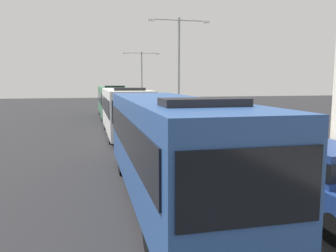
{
  "coord_description": "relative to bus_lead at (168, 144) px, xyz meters",
  "views": [
    {
      "loc": [
        -3.58,
        0.83,
        3.54
      ],
      "look_at": [
        -0.31,
        14.99,
        1.67
      ],
      "focal_mm": 36.6,
      "sensor_mm": 36.0,
      "label": 1
    }
  ],
  "objects": [
    {
      "name": "bus_lead",
      "position": [
        0.0,
        0.0,
        0.0
      ],
      "size": [
        2.58,
        10.95,
        3.21
      ],
      "color": "#284C8C",
      "rests_on": "ground_plane"
    },
    {
      "name": "bus_second_in_line",
      "position": [
        -0.0,
        13.01,
        -0.0
      ],
      "size": [
        2.58,
        10.57,
        3.21
      ],
      "color": "silver",
      "rests_on": "ground_plane"
    },
    {
      "name": "bus_middle",
      "position": [
        0.0,
        24.91,
        0.0
      ],
      "size": [
        2.58,
        11.61,
        3.21
      ],
      "color": "#33724C",
      "rests_on": "ground_plane"
    },
    {
      "name": "white_suv",
      "position": [
        3.7,
        -2.18,
        -0.66
      ],
      "size": [
        1.86,
        4.97,
        1.9
      ],
      "color": "navy",
      "rests_on": "ground_plane"
    },
    {
      "name": "streetlamp_mid",
      "position": [
        5.4,
        19.23,
        3.79
      ],
      "size": [
        5.42,
        0.28,
        8.83
      ],
      "color": "gray",
      "rests_on": "sidewalk"
    },
    {
      "name": "streetlamp_far",
      "position": [
        5.4,
        40.72,
        3.24
      ],
      "size": [
        5.38,
        0.28,
        7.8
      ],
      "color": "gray",
      "rests_on": "sidewalk"
    }
  ]
}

